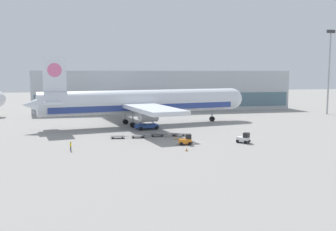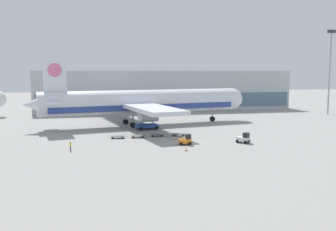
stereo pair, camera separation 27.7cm
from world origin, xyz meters
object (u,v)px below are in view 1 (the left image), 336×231
at_px(baggage_tug_foreground, 186,140).
at_px(traffic_cone_far, 176,138).
at_px(light_mast, 329,67).
at_px(traffic_cone_near, 187,149).
at_px(baggage_dolly_lead, 118,136).
at_px(baggage_dolly_second, 138,136).
at_px(baggage_dolly_trail, 179,134).
at_px(ground_crew_near, 71,145).
at_px(baggage_tug_mid, 244,138).
at_px(scissor_lift_loader, 147,121).
at_px(baggage_dolly_third, 157,135).
at_px(airplane_main, 141,102).

relative_size(baggage_tug_foreground, traffic_cone_far, 4.44).
xyz_separation_m(light_mast, traffic_cone_near, (-59.67, -45.63, -14.96)).
xyz_separation_m(baggage_dolly_lead, baggage_dolly_second, (4.17, -0.21, 0.00)).
bearing_deg(traffic_cone_far, baggage_dolly_lead, 159.92).
distance_m(baggage_dolly_trail, ground_crew_near, 24.44).
distance_m(baggage_tug_mid, ground_crew_near, 32.12).
height_order(scissor_lift_loader, traffic_cone_near, scissor_lift_loader).
height_order(baggage_dolly_third, traffic_cone_near, traffic_cone_near).
bearing_deg(baggage_dolly_lead, baggage_tug_foreground, -32.27).
bearing_deg(traffic_cone_near, baggage_dolly_third, 97.82).
relative_size(scissor_lift_loader, baggage_dolly_second, 1.50).
bearing_deg(baggage_tug_mid, airplane_main, 166.40).
bearing_deg(baggage_dolly_second, baggage_tug_foreground, -43.96).
bearing_deg(baggage_dolly_third, light_mast, 32.22).
height_order(light_mast, airplane_main, light_mast).
distance_m(light_mast, ground_crew_near, 90.40).
xyz_separation_m(airplane_main, baggage_tug_mid, (15.55, -28.29, -4.96)).
relative_size(baggage_tug_mid, baggage_dolly_third, 0.73).
height_order(light_mast, baggage_tug_mid, light_mast).
distance_m(baggage_dolly_third, baggage_dolly_trail, 4.58).
height_order(baggage_dolly_lead, traffic_cone_near, traffic_cone_near).
height_order(light_mast, baggage_dolly_second, light_mast).
bearing_deg(light_mast, scissor_lift_loader, -162.53).
bearing_deg(baggage_dolly_lead, baggage_dolly_third, 10.18).
height_order(airplane_main, traffic_cone_near, airplane_main).
relative_size(light_mast, traffic_cone_near, 38.32).
relative_size(airplane_main, traffic_cone_near, 82.34).
height_order(scissor_lift_loader, baggage_dolly_second, scissor_lift_loader).
bearing_deg(airplane_main, light_mast, 1.05).
relative_size(baggage_tug_foreground, baggage_dolly_third, 0.68).
relative_size(airplane_main, baggage_dolly_third, 15.31).
xyz_separation_m(baggage_tug_mid, baggage_dolly_third, (-14.83, 10.77, -0.49)).
xyz_separation_m(baggage_dolly_third, ground_crew_near, (-17.28, -11.34, 0.60)).
distance_m(scissor_lift_loader, baggage_dolly_third, 10.52).
xyz_separation_m(baggage_dolly_trail, ground_crew_near, (-21.84, -10.95, 0.60)).
bearing_deg(baggage_tug_foreground, traffic_cone_far, 101.23).
bearing_deg(ground_crew_near, light_mast, -54.70).
distance_m(airplane_main, traffic_cone_near, 33.70).
height_order(light_mast, scissor_lift_loader, light_mast).
bearing_deg(traffic_cone_far, light_mast, 30.48).
height_order(light_mast, baggage_dolly_trail, light_mast).
relative_size(baggage_dolly_second, traffic_cone_near, 5.38).
height_order(airplane_main, scissor_lift_loader, airplane_main).
bearing_deg(traffic_cone_far, traffic_cone_near, -93.89).
height_order(baggage_dolly_second, baggage_dolly_trail, same).
bearing_deg(baggage_dolly_second, baggage_dolly_third, 16.90).
bearing_deg(baggage_dolly_trail, baggage_dolly_second, -171.17).
height_order(baggage_dolly_trail, traffic_cone_far, traffic_cone_far).
relative_size(baggage_tug_foreground, baggage_dolly_trail, 0.68).
xyz_separation_m(light_mast, ground_crew_near, (-79.09, -41.36, -14.31)).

